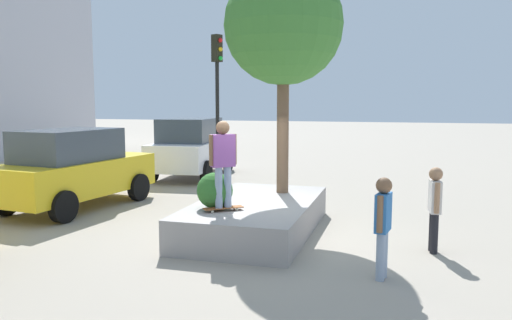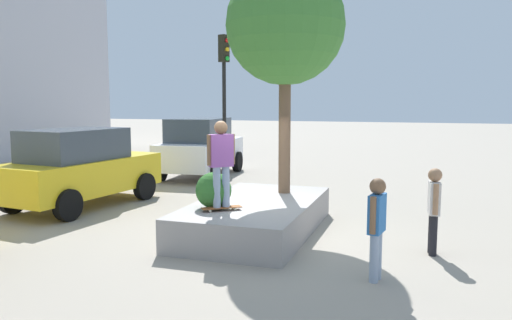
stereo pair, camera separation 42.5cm
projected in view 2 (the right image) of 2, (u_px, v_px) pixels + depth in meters
ground_plane at (258, 236)px, 10.55m from camera, size 120.00×120.00×0.00m
planter_ledge at (256, 216)px, 10.90m from camera, size 4.43×2.41×0.68m
plaza_tree at (285, 26)px, 11.42m from camera, size 2.75×2.75×5.27m
boxwood_shrub at (214, 190)px, 10.12m from camera, size 0.73×0.73×0.73m
skateboard at (222, 208)px, 9.90m from camera, size 0.66×0.76×0.07m
skateboarder at (221, 158)px, 9.78m from camera, size 0.46×0.47×1.71m
sedan_parked at (80, 167)px, 13.43m from camera, size 4.73×2.56×2.11m
police_car at (201, 147)px, 18.89m from camera, size 4.90×2.54×2.21m
traffic_light_corner at (224, 86)px, 15.96m from camera, size 0.35×0.37×4.93m
pedestrian_crossing at (434, 205)px, 9.22m from camera, size 0.55×0.25×1.62m
passerby_with_bag at (377, 222)px, 7.85m from camera, size 0.55×0.26×1.65m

